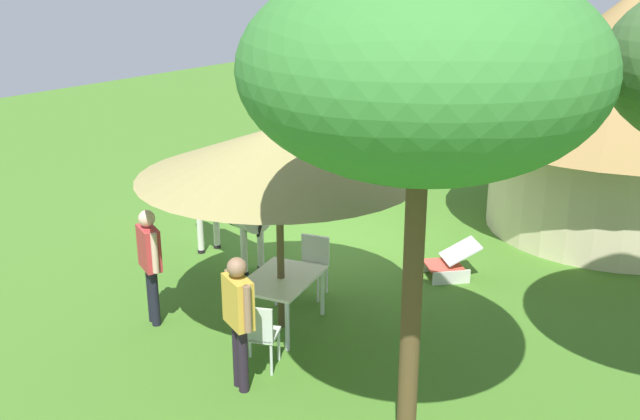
% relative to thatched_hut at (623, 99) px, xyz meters
% --- Properties ---
extents(ground_plane, '(36.00, 36.00, 0.00)m').
position_rel_thatched_hut_xyz_m(ground_plane, '(3.76, -3.57, -2.45)').
color(ground_plane, '#427324').
extents(thatched_hut, '(5.84, 5.84, 4.35)m').
position_rel_thatched_hut_xyz_m(thatched_hut, '(0.00, 0.00, 0.00)').
color(thatched_hut, beige).
rests_on(thatched_hut, ground_plane).
extents(shade_umbrella, '(3.69, 3.69, 2.84)m').
position_rel_thatched_hut_xyz_m(shade_umbrella, '(6.75, -2.28, 0.06)').
color(shade_umbrella, brown).
rests_on(shade_umbrella, ground_plane).
extents(patio_dining_table, '(1.40, 1.12, 0.74)m').
position_rel_thatched_hut_xyz_m(patio_dining_table, '(6.75, -2.28, -1.80)').
color(patio_dining_table, white).
rests_on(patio_dining_table, ground_plane).
extents(patio_chair_near_lawn, '(0.53, 0.54, 0.90)m').
position_rel_thatched_hut_xyz_m(patio_chair_near_lawn, '(5.64, -2.61, -1.92)').
color(patio_chair_near_lawn, white).
rests_on(patio_chair_near_lawn, ground_plane).
extents(patio_chair_east_end, '(0.57, 0.58, 0.90)m').
position_rel_thatched_hut_xyz_m(patio_chair_east_end, '(7.78, -1.78, -1.92)').
color(patio_chair_east_end, silver).
rests_on(patio_chair_east_end, ground_plane).
extents(guest_beside_umbrella, '(0.37, 0.56, 1.67)m').
position_rel_thatched_hut_xyz_m(guest_beside_umbrella, '(7.76, -3.76, -1.44)').
color(guest_beside_umbrella, black).
rests_on(guest_beside_umbrella, ground_plane).
extents(guest_behind_table, '(0.36, 0.56, 1.68)m').
position_rel_thatched_hut_xyz_m(guest_behind_table, '(8.22, -1.66, -1.44)').
color(guest_behind_table, black).
rests_on(guest_behind_table, ground_plane).
extents(standing_watcher, '(0.46, 0.45, 1.64)m').
position_rel_thatched_hut_xyz_m(standing_watcher, '(2.09, -6.07, -1.46)').
color(standing_watcher, '#252525').
rests_on(standing_watcher, ground_plane).
extents(striped_lounge_chair, '(0.96, 0.94, 0.59)m').
position_rel_thatched_hut_xyz_m(striped_lounge_chair, '(3.84, -1.24, -2.20)').
color(striped_lounge_chair, '#D64939').
rests_on(striped_lounge_chair, ground_plane).
extents(zebra_nearest_camera, '(1.94, 1.47, 1.54)m').
position_rel_thatched_hut_xyz_m(zebra_nearest_camera, '(0.89, -4.77, -1.44)').
color(zebra_nearest_camera, silver).
rests_on(zebra_nearest_camera, ground_plane).
extents(zebra_by_umbrella, '(0.88, 2.32, 1.54)m').
position_rel_thatched_hut_xyz_m(zebra_by_umbrella, '(5.51, -4.54, -1.44)').
color(zebra_by_umbrella, silver).
rests_on(zebra_by_umbrella, ground_plane).
extents(acacia_tree_left_background, '(3.31, 3.31, 4.93)m').
position_rel_thatched_hut_xyz_m(acacia_tree_left_background, '(7.93, 0.45, 1.48)').
color(acacia_tree_left_background, brown).
rests_on(acacia_tree_left_background, ground_plane).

